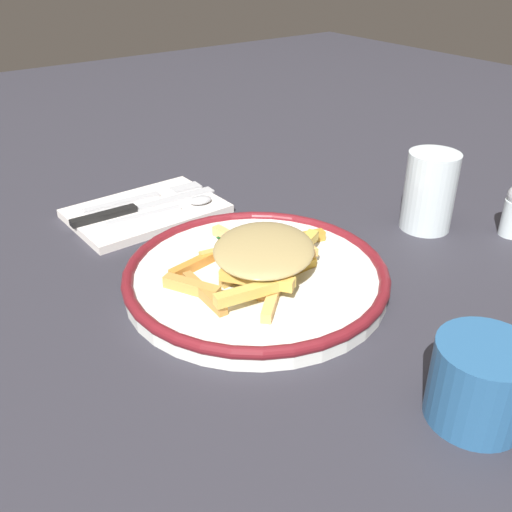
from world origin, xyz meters
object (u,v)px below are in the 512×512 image
(plate, at_px, (256,276))
(napkin, at_px, (146,211))
(spoon, at_px, (179,206))
(fork, at_px, (145,197))
(coffee_mug, at_px, (482,383))
(fries_heap, at_px, (261,256))
(knife, at_px, (133,209))
(water_glass, at_px, (430,191))

(plate, xyz_separation_m, napkin, (-0.24, -0.01, -0.01))
(spoon, bearing_deg, fork, -158.74)
(napkin, distance_m, spoon, 0.05)
(fork, distance_m, coffee_mug, 0.53)
(coffee_mug, bearing_deg, fries_heap, -174.90)
(plate, bearing_deg, knife, -171.96)
(coffee_mug, bearing_deg, water_glass, 136.19)
(knife, bearing_deg, spoon, 59.91)
(fork, bearing_deg, plate, 0.55)
(napkin, height_order, coffee_mug, coffee_mug)
(fork, height_order, coffee_mug, coffee_mug)
(coffee_mug, bearing_deg, knife, -173.06)
(plate, relative_size, fries_heap, 1.38)
(fries_heap, xyz_separation_m, spoon, (-0.21, 0.02, -0.02))
(plate, bearing_deg, napkin, -176.46)
(spoon, height_order, coffee_mug, coffee_mug)
(napkin, bearing_deg, spoon, 48.59)
(fries_heap, bearing_deg, spoon, 175.67)
(napkin, xyz_separation_m, coffee_mug, (0.50, 0.04, 0.03))
(spoon, bearing_deg, fries_heap, -4.33)
(plate, height_order, fries_heap, fries_heap)
(napkin, bearing_deg, knife, -91.30)
(plate, xyz_separation_m, coffee_mug, (0.26, 0.03, 0.02))
(napkin, bearing_deg, plate, 3.54)
(fries_heap, relative_size, napkin, 1.05)
(napkin, xyz_separation_m, spoon, (0.03, 0.03, 0.01))
(napkin, xyz_separation_m, fork, (-0.03, 0.01, 0.01))
(plate, height_order, fork, plate)
(plate, bearing_deg, water_glass, 86.90)
(spoon, bearing_deg, coffee_mug, 0.89)
(knife, distance_m, coffee_mug, 0.51)
(water_glass, bearing_deg, spoon, -132.00)
(napkin, distance_m, fork, 0.03)
(fries_heap, bearing_deg, napkin, -175.52)
(napkin, height_order, fork, fork)
(napkin, height_order, water_glass, water_glass)
(plate, height_order, water_glass, water_glass)
(fork, height_order, spoon, spoon)
(fork, bearing_deg, fries_heap, 1.43)
(plate, distance_m, napkin, 0.24)
(fries_heap, relative_size, coffee_mug, 2.04)
(fork, bearing_deg, coffee_mug, 3.24)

